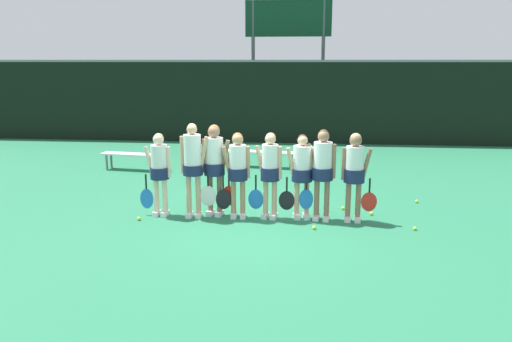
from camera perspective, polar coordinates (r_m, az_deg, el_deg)
ground_plane at (r=9.62m, az=0.06°, el=-5.32°), size 140.00×140.00×0.00m
fence_windscreen at (r=18.12m, az=2.89°, el=7.91°), size 60.00×0.08×2.97m
scoreboard at (r=19.98m, az=3.71°, el=16.24°), size 3.31×0.15×5.54m
bench_courtside at (r=14.05m, az=-13.88°, el=1.69°), size 1.82×0.59×0.46m
bench_far at (r=14.03m, az=0.48°, el=2.04°), size 2.17×0.62×0.45m
player_0 at (r=9.69m, az=-11.01°, el=0.34°), size 0.63×0.36×1.61m
player_1 at (r=9.46m, az=-7.20°, el=0.97°), size 0.67×0.38×1.81m
player_2 at (r=9.53m, az=-4.75°, el=1.07°), size 0.66×0.40×1.77m
player_3 at (r=9.38m, az=-2.13°, el=0.32°), size 0.65×0.37×1.64m
player_4 at (r=9.34m, az=1.59°, el=0.23°), size 0.64×0.36×1.64m
player_5 at (r=9.37m, az=5.25°, el=0.12°), size 0.66×0.39×1.61m
player_6 at (r=9.30m, az=7.59°, el=0.46°), size 0.66×0.39×1.72m
player_7 at (r=9.33m, az=11.23°, el=0.16°), size 0.67×0.38×1.66m
tennis_ball_0 at (r=11.09m, az=17.90°, el=-3.33°), size 0.07×0.07×0.07m
tennis_ball_1 at (r=10.29m, az=-0.40°, el=-3.92°), size 0.07×0.07×0.07m
tennis_ball_2 at (r=9.34m, az=17.70°, el=-6.27°), size 0.07×0.07×0.07m
tennis_ball_3 at (r=10.24m, az=9.91°, el=-4.20°), size 0.07×0.07×0.07m
tennis_ball_4 at (r=9.69m, az=-13.23°, el=-5.31°), size 0.07×0.07×0.07m
tennis_ball_5 at (r=9.01m, az=6.65°, el=-6.44°), size 0.06×0.06×0.06m
tennis_ball_6 at (r=10.00m, az=13.04°, el=-4.75°), size 0.07×0.07×0.07m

